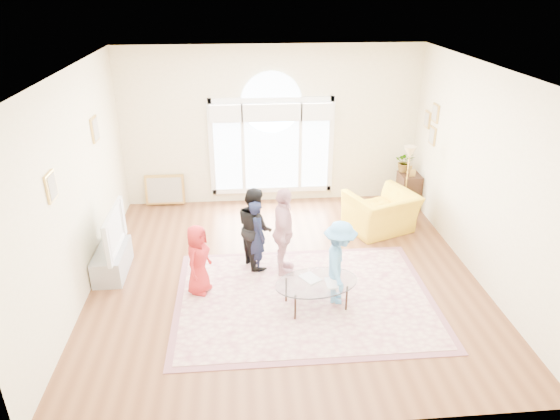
{
  "coord_description": "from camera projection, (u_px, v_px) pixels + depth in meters",
  "views": [
    {
      "loc": [
        -0.66,
        -6.78,
        4.33
      ],
      "look_at": [
        -0.06,
        0.3,
        1.01
      ],
      "focal_mm": 32.0,
      "sensor_mm": 36.0,
      "label": 1
    }
  ],
  "objects": [
    {
      "name": "child_red",
      "position": [
        198.0,
        259.0,
        7.33
      ],
      "size": [
        0.52,
        0.62,
        1.09
      ],
      "primitive_type": "imported",
      "rotation": [
        0.0,
        0.0,
        1.18
      ],
      "color": "#B02023",
      "rests_on": "area_rug"
    },
    {
      "name": "floor_lamp",
      "position": [
        409.0,
        158.0,
        9.24
      ],
      "size": [
        0.27,
        0.27,
        1.51
      ],
      "color": "black",
      "rests_on": "ground"
    },
    {
      "name": "coffee_table",
      "position": [
        316.0,
        283.0,
        7.06
      ],
      "size": [
        1.32,
        0.99,
        0.54
      ],
      "rotation": [
        0.0,
        0.0,
        0.2
      ],
      "color": "silver",
      "rests_on": "ground"
    },
    {
      "name": "armchair",
      "position": [
        381.0,
        212.0,
        9.25
      ],
      "size": [
        1.45,
        1.36,
        0.75
      ],
      "primitive_type": "imported",
      "rotation": [
        0.0,
        0.0,
        3.52
      ],
      "color": "yellow",
      "rests_on": "ground"
    },
    {
      "name": "side_cabinet",
      "position": [
        408.0,
        190.0,
        10.26
      ],
      "size": [
        0.4,
        0.5,
        0.7
      ],
      "primitive_type": "cube",
      "color": "black",
      "rests_on": "ground"
    },
    {
      "name": "child_blue",
      "position": [
        339.0,
        263.0,
        7.08
      ],
      "size": [
        0.6,
        0.88,
        1.26
      ],
      "primitive_type": "imported",
      "rotation": [
        0.0,
        0.0,
        1.4
      ],
      "color": "#549ADA",
      "rests_on": "area_rug"
    },
    {
      "name": "room_shell",
      "position": [
        272.0,
        131.0,
        9.89
      ],
      "size": [
        6.0,
        6.0,
        6.0
      ],
      "color": "beige",
      "rests_on": "ground"
    },
    {
      "name": "potted_plant",
      "position": [
        405.0,
        162.0,
        10.17
      ],
      "size": [
        0.46,
        0.42,
        0.42
      ],
      "primitive_type": "imported",
      "rotation": [
        0.0,
        0.0,
        -0.28
      ],
      "color": "#33722D",
      "rests_on": "plant_pedestal"
    },
    {
      "name": "child_navy",
      "position": [
        257.0,
        235.0,
        7.92
      ],
      "size": [
        0.43,
        0.51,
        1.18
      ],
      "primitive_type": "imported",
      "rotation": [
        0.0,
        0.0,
        1.98
      ],
      "color": "#131932",
      "rests_on": "area_rug"
    },
    {
      "name": "rug_border",
      "position": [
        305.0,
        298.0,
        7.39
      ],
      "size": [
        3.8,
        2.8,
        0.01
      ],
      "primitive_type": "cube",
      "color": "#8D5660",
      "rests_on": "ground"
    },
    {
      "name": "television",
      "position": [
        108.0,
        231.0,
        7.74
      ],
      "size": [
        0.18,
        1.17,
        0.68
      ],
      "color": "black",
      "rests_on": "tv_console"
    },
    {
      "name": "area_rug",
      "position": [
        305.0,
        298.0,
        7.39
      ],
      "size": [
        3.6,
        2.6,
        0.02
      ],
      "primitive_type": "cube",
      "color": "beige",
      "rests_on": "ground"
    },
    {
      "name": "leaning_picture",
      "position": [
        167.0,
        205.0,
        10.45
      ],
      "size": [
        0.8,
        0.14,
        0.62
      ],
      "primitive_type": "cube",
      "rotation": [
        -0.14,
        0.0,
        0.0
      ],
      "color": "tan",
      "rests_on": "ground"
    },
    {
      "name": "plant_pedestal",
      "position": [
        402.0,
        187.0,
        10.41
      ],
      "size": [
        0.2,
        0.2,
        0.7
      ],
      "primitive_type": "cylinder",
      "color": "white",
      "rests_on": "ground"
    },
    {
      "name": "child_pink",
      "position": [
        283.0,
        232.0,
        7.73
      ],
      "size": [
        0.43,
        0.88,
        1.45
      ],
      "primitive_type": "imported",
      "rotation": [
        0.0,
        0.0,
        1.48
      ],
      "color": "#D299A2",
      "rests_on": "area_rug"
    },
    {
      "name": "tv_console",
      "position": [
        112.0,
        261.0,
        7.97
      ],
      "size": [
        0.45,
        1.0,
        0.42
      ],
      "primitive_type": "cube",
      "color": "#9A9DA2",
      "rests_on": "ground"
    },
    {
      "name": "ground",
      "position": [
        285.0,
        275.0,
        8.0
      ],
      "size": [
        6.0,
        6.0,
        0.0
      ],
      "primitive_type": "plane",
      "color": "brown",
      "rests_on": "ground"
    },
    {
      "name": "child_black",
      "position": [
        255.0,
        227.0,
        8.0
      ],
      "size": [
        0.7,
        0.79,
        1.34
      ],
      "primitive_type": "imported",
      "rotation": [
        0.0,
        0.0,
        1.92
      ],
      "color": "black",
      "rests_on": "area_rug"
    }
  ]
}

